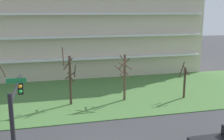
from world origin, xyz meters
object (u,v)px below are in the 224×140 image
object	(u,v)px
tree_center	(124,75)
tree_right	(184,81)
tree_left	(70,78)
traffic_signal_mast	(18,133)

from	to	relation	value
tree_center	tree_right	bearing A→B (deg)	-6.60
tree_left	traffic_signal_mast	distance (m)	16.88
tree_left	tree_right	bearing A→B (deg)	-3.85
tree_center	traffic_signal_mast	bearing A→B (deg)	-120.98
tree_left	tree_center	xyz separation A→B (m)	(5.98, -0.07, -0.08)
tree_center	traffic_signal_mast	size ratio (longest dim) A/B	0.76
tree_right	traffic_signal_mast	xyz separation A→B (m)	(-16.73, -15.49, 2.60)
traffic_signal_mast	tree_center	bearing A→B (deg)	59.02
tree_center	tree_left	bearing A→B (deg)	179.37
tree_center	traffic_signal_mast	world-z (taller)	traffic_signal_mast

